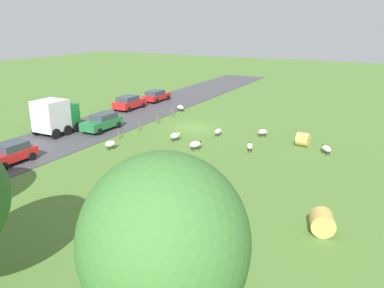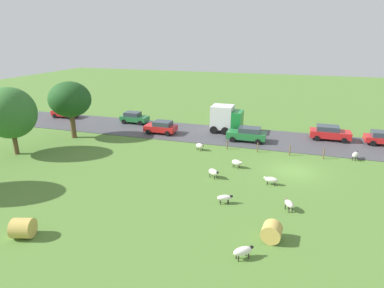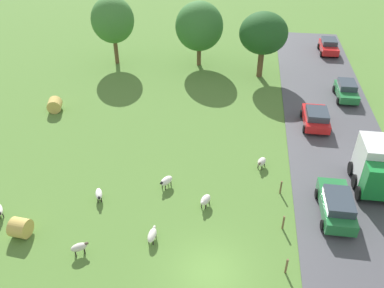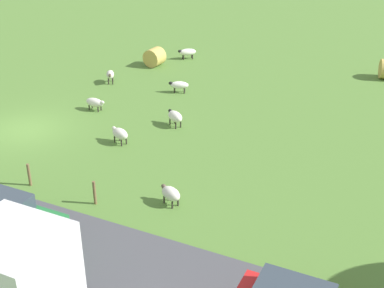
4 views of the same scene
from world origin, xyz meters
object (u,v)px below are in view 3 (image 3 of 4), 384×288
Objects in this scene: tree_2 at (263,33)px; car_5 at (316,117)px; tree_0 at (113,20)px; truck_0 at (379,167)px; hay_bale_0 at (55,105)px; car_3 at (329,46)px; sheep_6 at (79,247)px; sheep_2 at (205,200)px; sheep_1 at (99,194)px; car_6 at (337,204)px; tree_1 at (199,26)px; sheep_4 at (262,162)px; sheep_0 at (152,235)px; sheep_7 at (166,181)px; hay_bale_1 at (20,228)px; car_1 at (347,90)px.

tree_2 is 1.73× the size of car_5.
truck_0 is at bearing -37.86° from tree_0.
hay_bale_0 is at bearing 164.74° from truck_0.
car_3 is at bearing 78.62° from car_5.
hay_bale_0 reaches higher than sheep_6.
sheep_2 is at bearing 36.22° from sheep_6.
car_6 is at bearing 2.32° from sheep_1.
tree_1 is (-3.20, 22.65, 3.88)m from sheep_2.
tree_2 reaches higher than truck_0.
car_5 is at bearing 111.85° from truck_0.
car_5 reaches higher than sheep_4.
sheep_0 is 0.32× the size of car_3.
truck_0 reaches higher than sheep_2.
truck_0 reaches higher than sheep_7.
car_3 is (26.62, 17.57, 0.27)m from hay_bale_0.
tree_0 is (-16.14, 17.23, 4.41)m from sheep_4.
tree_0 is 23.73m from car_5.
sheep_7 is 0.16× the size of tree_0.
sheep_6 reaches higher than sheep_1.
car_6 is (4.73, -20.30, -3.74)m from tree_2.
truck_0 is at bearing 25.63° from sheep_0.
car_5 reaches higher than sheep_0.
tree_0 is at bearing 133.12° from sheep_4.
hay_bale_0 is 0.32× the size of car_5.
car_3 is 17.41m from car_5.
sheep_1 is 7.10m from sheep_2.
car_5 is (11.06, 14.44, 0.42)m from sheep_0.
truck_0 is at bearing 45.83° from car_6.
car_3 is (18.40, 33.05, 0.35)m from sheep_6.
tree_0 is at bearing 77.75° from hay_bale_0.
sheep_2 is at bearing -27.81° from sheep_7.
sheep_7 is 0.17× the size of tree_1.
sheep_0 is at bearing -161.82° from car_6.
truck_0 reaches higher than sheep_4.
sheep_6 is at bearing -62.03° from hay_bale_0.
tree_2 is (14.27, 24.58, 4.06)m from hay_bale_1.
sheep_7 is at bearing -64.81° from tree_0.
tree_2 is 1.52× the size of car_6.
sheep_1 is at bearing -137.94° from car_1.
sheep_0 is 24.73m from car_1.
truck_0 is 13.27m from car_1.
tree_0 is (-9.58, 20.38, 4.36)m from sheep_7.
truck_0 reaches higher than sheep_6.
sheep_2 reaches higher than sheep_1.
sheep_0 is 5.24m from sheep_1.
car_6 reaches higher than sheep_1.
car_3 reaches higher than car_1.
sheep_4 reaches higher than sheep_0.
sheep_1 is 15.39m from car_6.
sheep_2 is 11.90m from truck_0.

